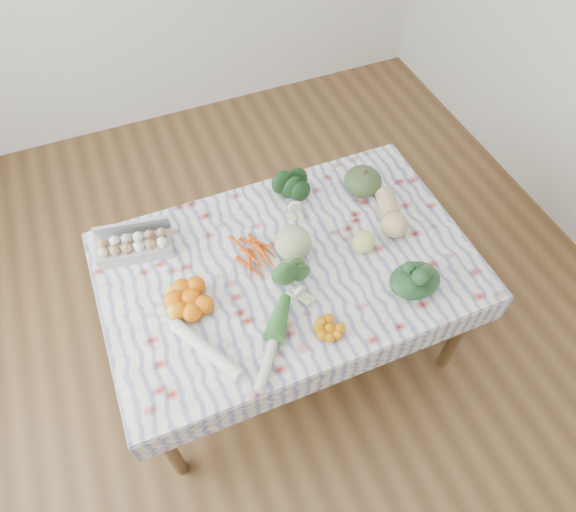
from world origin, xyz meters
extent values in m
plane|color=brown|center=(0.00, 0.00, 0.00)|extent=(4.50, 4.50, 0.00)
cube|color=brown|center=(0.00, 0.00, 0.73)|extent=(1.60, 1.00, 0.04)
cylinder|color=brown|center=(-0.74, -0.44, 0.35)|extent=(0.06, 0.06, 0.71)
cylinder|color=brown|center=(0.74, -0.44, 0.35)|extent=(0.06, 0.06, 0.71)
cylinder|color=brown|center=(-0.74, 0.44, 0.35)|extent=(0.06, 0.06, 0.71)
cylinder|color=brown|center=(0.74, 0.44, 0.35)|extent=(0.06, 0.06, 0.71)
cube|color=white|center=(0.00, 0.00, 0.76)|extent=(1.66, 1.06, 0.01)
cube|color=#9B9C97|center=(-0.62, 0.32, 0.81)|extent=(0.35, 0.19, 0.09)
cube|color=#CC4509|center=(-0.13, 0.10, 0.78)|extent=(0.22, 0.20, 0.04)
ellipsoid|color=#143414|center=(0.15, 0.32, 0.84)|extent=(0.19, 0.17, 0.15)
ellipsoid|color=#394F29|center=(0.52, 0.28, 0.82)|extent=(0.20, 0.20, 0.12)
sphere|color=#A3B777|center=(0.04, 0.04, 0.84)|extent=(0.22, 0.22, 0.16)
ellipsoid|color=tan|center=(0.54, 0.05, 0.82)|extent=(0.19, 0.29, 0.12)
cube|color=orange|center=(-0.46, -0.04, 0.81)|extent=(0.28, 0.28, 0.09)
ellipsoid|color=#295221|center=(-0.04, -0.13, 0.82)|extent=(0.19, 0.19, 0.11)
cube|color=orange|center=(0.03, -0.38, 0.78)|extent=(0.19, 0.19, 0.05)
sphere|color=#D9DC6A|center=(0.35, -0.05, 0.81)|extent=(0.11, 0.11, 0.10)
ellipsoid|color=#173619|center=(0.45, -0.32, 0.81)|extent=(0.23, 0.19, 0.10)
cylinder|color=white|center=(-0.46, -0.28, 0.79)|extent=(0.23, 0.36, 0.05)
cylinder|color=silver|center=(-0.21, -0.36, 0.78)|extent=(0.27, 0.35, 0.04)
camera|label=1|loc=(-0.51, -1.24, 2.63)|focal=32.00mm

